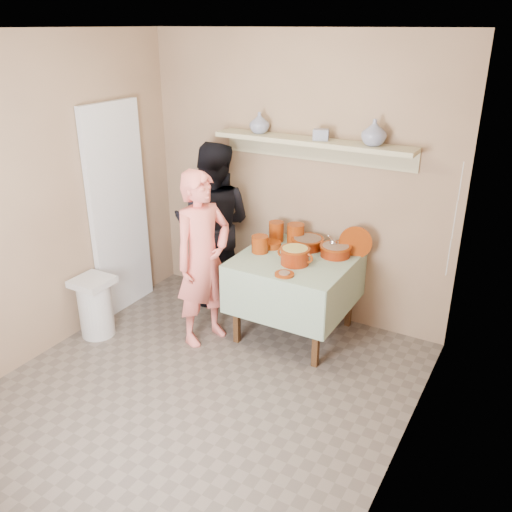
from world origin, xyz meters
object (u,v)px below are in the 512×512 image
Objects in this scene: person_cook at (203,259)px; trash_bin at (95,306)px; cazuela_rice at (295,254)px; serving_table at (296,270)px; person_helper at (213,225)px.

trash_bin is (-0.89, -0.44, -0.49)m from person_cook.
cazuela_rice is 0.59× the size of trash_bin.
person_cook reaches higher than serving_table.
trash_bin is at bearing 133.63° from person_cook.
cazuela_rice is (1.04, -0.32, 0.03)m from person_helper.
cazuela_rice is at bearing 143.30° from person_helper.
person_helper reaches higher than person_cook.
serving_table is at bearing 110.33° from cazuela_rice.
person_helper reaches higher than trash_bin.
cazuela_rice is at bearing 25.63° from trash_bin.
person_helper is at bearing 162.95° from cazuela_rice.
person_cook reaches higher than cazuela_rice.
person_cook is 4.70× the size of cazuela_rice.
serving_table reaches higher than trash_bin.
person_helper is 4.95× the size of cazuela_rice.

